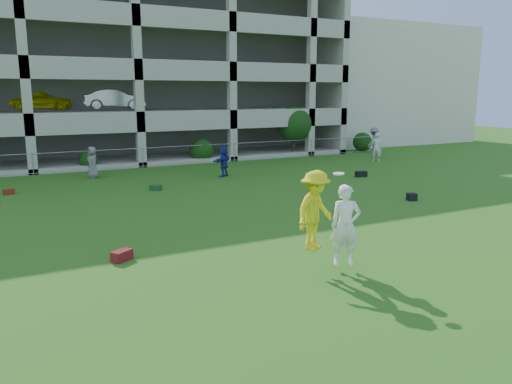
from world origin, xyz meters
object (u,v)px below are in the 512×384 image
bystander_c (93,162)px  frisbee_contest (324,215)px  bystander_d (224,161)px  stucco_building (357,86)px  bystander_f (374,142)px  crate_d (412,197)px  parking_garage (108,70)px  bystander_e (377,147)px

bystander_c → frisbee_contest: (2.63, -17.01, 0.64)m
frisbee_contest → bystander_d: bearing=75.8°
stucco_building → bystander_f: size_ratio=7.95×
bystander_d → crate_d: bystander_d is taller
stucco_building → bystander_c: 29.01m
parking_garage → bystander_c: bearing=-106.3°
bystander_e → crate_d: 11.92m
bystander_f → bystander_c: bearing=-18.0°
bystander_d → crate_d: (4.49, -9.09, -0.66)m
bystander_c → frisbee_contest: bearing=0.0°
stucco_building → bystander_e: bearing=-123.7°
stucco_building → frisbee_contest: bearing=-129.6°
bystander_e → bystander_f: bearing=-78.0°
stucco_building → parking_garage: size_ratio=0.53×
bystander_c → bystander_e: bystander_e is taller
bystander_d → bystander_f: (12.86, 3.16, 0.20)m
bystander_e → crate_d: (-6.60, -9.90, -0.79)m
crate_d → parking_garage: size_ratio=0.01×
bystander_c → frisbee_contest: 17.23m
bystander_e → crate_d: bearing=105.2°
bystander_d → bystander_e: bearing=147.9°
bystander_d → frisbee_contest: (-3.63, -14.32, 0.66)m
bystander_c → parking_garage: size_ratio=0.05×
bystander_f → parking_garage: size_ratio=0.07×
bystander_f → crate_d: 14.86m
bystander_e → frisbee_contest: size_ratio=0.79×
bystander_d → bystander_e: 11.13m
bystander_f → crate_d: bystander_f is taller
stucco_building → bystander_c: stucco_building is taller
bystander_e → frisbee_contest: (-14.72, -15.13, 0.52)m
bystander_f → bystander_d: bearing=-5.6°
bystander_c → bystander_d: size_ratio=1.02×
crate_d → frisbee_contest: size_ratio=0.15×
bystander_e → bystander_d: bearing=53.1°
stucco_building → frisbee_contest: 37.25m
bystander_d → bystander_e: (11.10, 0.81, 0.13)m
stucco_building → crate_d: bearing=-123.7°
bystander_e → bystander_f: size_ratio=0.93×
bystander_e → bystander_f: bystander_f is taller
bystander_f → crate_d: (-8.37, -12.25, -0.86)m
stucco_building → bystander_e: size_ratio=8.51×
stucco_building → frisbee_contest: (-23.66, -28.55, -3.53)m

